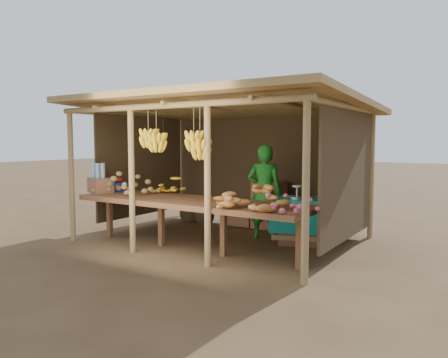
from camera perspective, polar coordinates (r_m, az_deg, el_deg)
The scene contains 13 objects.
ground at distance 7.66m, azimuth -0.00°, elevation -7.85°, with size 60.00×60.00×0.00m, color brown.
stall_structure at distance 7.50m, azimuth 0.21°, elevation 6.66°, with size 4.70×3.50×2.43m.
counter at distance 6.75m, azimuth -4.36°, elevation -3.22°, with size 3.90×1.05×0.80m.
potato_heap at distance 7.70m, azimuth -12.82°, elevation -0.48°, with size 1.06×0.63×0.37m, color #977E4E, non-canonical shape.
sweet_potato_heap at distance 5.83m, azimuth 3.18°, elevation -2.12°, with size 1.12×0.67×0.36m, color #B5702E, non-canonical shape.
onion_heap at distance 5.65m, azimuth 7.96°, elevation -2.41°, with size 0.85×0.51×0.36m, color #B15662, non-canonical shape.
banana_pile at distance 7.53m, azimuth -7.14°, elevation -0.59°, with size 0.61×0.37×0.35m, color yellow, non-canonical shape.
tomato_basin at distance 8.17m, azimuth -14.12°, elevation -0.81°, with size 0.46×0.46×0.24m.
bottle_box at distance 7.94m, azimuth -15.84°, elevation -0.28°, with size 0.49×0.44×0.52m.
vendor at distance 7.57m, azimuth 5.31°, elevation -1.70°, with size 0.60×0.39×1.64m, color #1A751F.
tarp_crate at distance 7.42m, azimuth 10.22°, elevation -5.15°, with size 1.01×0.94×0.99m.
carton_stack at distance 8.56m, azimuth 4.66°, elevation -3.74°, with size 1.24×0.50×0.91m.
burlap_sacks at distance 9.14m, azimuth -3.56°, elevation -4.17°, with size 0.81×0.42×0.57m.
Camera 1 is at (4.03, -6.28, 1.70)m, focal length 35.00 mm.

